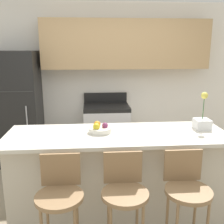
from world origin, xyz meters
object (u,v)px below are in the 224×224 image
object	(u,v)px
refrigerator	(16,109)
bar_stool_left	(60,197)
stove_range	(106,132)
bar_stool_right	(186,191)
orchid_vase	(202,121)
bar_stool_mid	(124,194)
trash_bin	(54,154)
fruit_bowl	(100,129)

from	to	relation	value
refrigerator	bar_stool_left	bearing A→B (deg)	-67.36
stove_range	bar_stool_right	bearing A→B (deg)	-76.68
refrigerator	orchid_vase	distance (m)	2.83
bar_stool_left	bar_stool_right	xyz separation A→B (m)	(1.04, 0.00, 0.00)
stove_range	bar_stool_mid	bearing A→B (deg)	-89.62
bar_stool_mid	orchid_vase	size ratio (longest dim) A/B	2.50
trash_bin	stove_range	bearing A→B (deg)	15.73
fruit_bowl	trash_bin	size ratio (longest dim) A/B	0.60
orchid_vase	fruit_bowl	xyz separation A→B (m)	(-1.08, -0.03, -0.05)
refrigerator	bar_stool_right	bearing A→B (deg)	-48.57
orchid_vase	trash_bin	distance (m)	2.39
refrigerator	trash_bin	distance (m)	0.94
refrigerator	bar_stool_mid	size ratio (longest dim) A/B	1.81
refrigerator	stove_range	xyz separation A→B (m)	(1.43, 0.03, -0.43)
orchid_vase	stove_range	bearing A→B (deg)	119.87
bar_stool_mid	bar_stool_left	bearing A→B (deg)	180.00
stove_range	bar_stool_mid	size ratio (longest dim) A/B	1.09
refrigerator	bar_stool_left	distance (m)	2.43
bar_stool_right	fruit_bowl	world-z (taller)	fruit_bowl
bar_stool_right	trash_bin	world-z (taller)	bar_stool_right
orchid_vase	refrigerator	bearing A→B (deg)	146.27
refrigerator	bar_stool_right	distance (m)	2.98
refrigerator	bar_stool_mid	bearing A→B (deg)	-56.98
bar_stool_left	orchid_vase	xyz separation A→B (m)	(1.42, 0.66, 0.42)
refrigerator	orchid_vase	bearing A→B (deg)	-33.73
refrigerator	bar_stool_right	world-z (taller)	refrigerator
refrigerator	stove_range	bearing A→B (deg)	1.05
bar_stool_mid	bar_stool_right	distance (m)	0.52
bar_stool_right	orchid_vase	size ratio (longest dim) A/B	2.50
stove_range	fruit_bowl	distance (m)	1.73
fruit_bowl	trash_bin	xyz separation A→B (m)	(-0.68, 1.39, -0.84)
bar_stool_left	orchid_vase	size ratio (longest dim) A/B	2.50
stove_range	orchid_vase	distance (m)	1.94
stove_range	orchid_vase	world-z (taller)	orchid_vase
stove_range	bar_stool_mid	world-z (taller)	stove_range
fruit_bowl	trash_bin	world-z (taller)	fruit_bowl
bar_stool_mid	trash_bin	world-z (taller)	bar_stool_mid
bar_stool_right	stove_range	bearing A→B (deg)	103.32
bar_stool_left	trash_bin	bearing A→B (deg)	99.42
refrigerator	trash_bin	xyz separation A→B (m)	(0.59, -0.21, -0.70)
stove_range	trash_bin	xyz separation A→B (m)	(-0.84, -0.24, -0.27)
fruit_bowl	trash_bin	distance (m)	1.76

